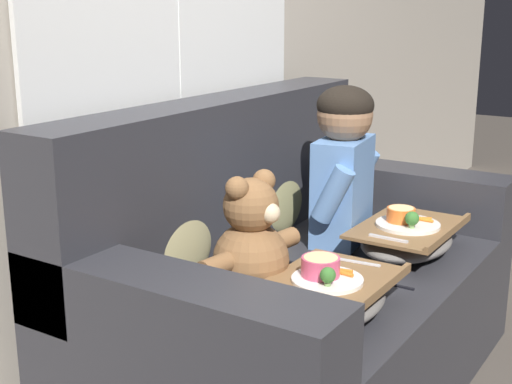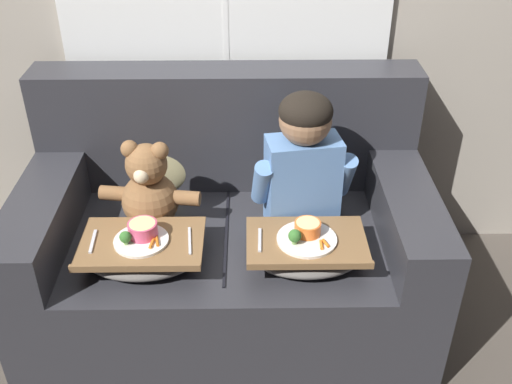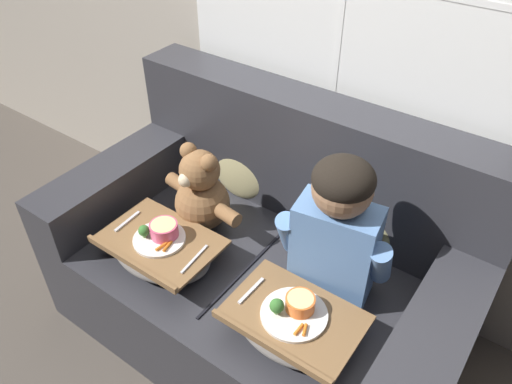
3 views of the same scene
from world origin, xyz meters
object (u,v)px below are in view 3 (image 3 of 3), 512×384
Objects in this scene: throw_pillow_behind_child at (367,217)px; throw_pillow_behind_teddy at (242,164)px; lap_tray_child at (293,323)px; child_figure at (338,225)px; teddy_bear at (201,195)px; lap_tray_teddy at (161,248)px; couch at (268,265)px.

throw_pillow_behind_teddy is (-0.64, 0.00, 0.00)m from throw_pillow_behind_child.
lap_tray_child is at bearing -90.04° from throw_pillow_behind_child.
child_figure reaches higher than throw_pillow_behind_child.
child_figure reaches higher than teddy_bear.
throw_pillow_behind_teddy is at bearing 90.00° from lap_tray_teddy.
couch reaches higher than teddy_bear.
throw_pillow_behind_child is 0.71m from teddy_bear.
lap_tray_teddy is at bearing -90.00° from throw_pillow_behind_teddy.
child_figure is at bearing -24.20° from throw_pillow_behind_teddy.
throw_pillow_behind_teddy is 0.57m from lap_tray_teddy.
throw_pillow_behind_child reaches higher than lap_tray_teddy.
lap_tray_teddy is (-0.32, -0.31, 0.17)m from couch.
throw_pillow_behind_teddy is 0.81× the size of teddy_bear.
teddy_bear is 0.28m from lap_tray_teddy.
couch is 0.49m from throw_pillow_behind_teddy.
couch is at bearing 44.10° from lap_tray_teddy.
lap_tray_child is (-0.00, -0.27, -0.27)m from child_figure.
throw_pillow_behind_teddy is (-0.32, 0.25, 0.27)m from couch.
lap_tray_teddy is at bearing -157.40° from child_figure.
throw_pillow_behind_teddy is 0.75× the size of lap_tray_child.
child_figure is at bearing -89.97° from throw_pillow_behind_child.
lap_tray_child is 0.98× the size of lap_tray_teddy.
teddy_bear is 0.70m from lap_tray_child.
throw_pillow_behind_child is (0.32, 0.25, 0.27)m from couch.
child_figure is at bearing 0.40° from teddy_bear.
lap_tray_teddy is at bearing -89.84° from teddy_bear.
lap_tray_teddy is (0.00, -0.26, -0.11)m from teddy_bear.
teddy_bear reaches higher than throw_pillow_behind_child.
child_figure is (0.00, -0.29, 0.17)m from throw_pillow_behind_child.
throw_pillow_behind_teddy reaches higher than lap_tray_child.
throw_pillow_behind_teddy is 0.74× the size of lap_tray_teddy.
throw_pillow_behind_teddy is 0.58× the size of child_figure.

